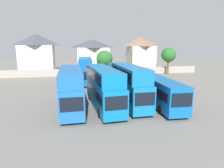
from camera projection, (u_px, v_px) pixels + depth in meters
ground at (99, 81)px, 41.34m from camera, size 140.00×140.00×0.00m
depot_boundary_wall at (95, 72)px, 48.39m from camera, size 56.00×0.50×1.80m
bus_1 at (71, 87)px, 22.26m from camera, size 2.68×10.30×4.85m
bus_2 at (103, 85)px, 23.35m from camera, size 3.28×11.82×4.83m
bus_3 at (129, 83)px, 24.19m from camera, size 2.60×10.67×4.97m
bus_4 at (158, 89)px, 24.39m from camera, size 2.95×12.00×3.44m
bus_5 at (85, 69)px, 38.23m from camera, size 2.92×10.40×5.02m
bus_6 at (101, 73)px, 38.36m from camera, size 2.57×10.14×3.41m
bus_7 at (121, 73)px, 39.03m from camera, size 3.21×11.71×3.53m
house_terrace_left at (37, 54)px, 50.84m from camera, size 8.92×7.26×10.37m
house_terrace_centre at (93, 55)px, 55.23m from camera, size 9.23×8.25×9.15m
house_terrace_right at (141, 54)px, 56.55m from camera, size 7.47×7.32×9.95m
tree_left_of_lot at (104, 59)px, 50.71m from camera, size 4.30×4.30×6.18m
tree_behind_wall at (169, 55)px, 49.22m from camera, size 3.72×3.72×6.94m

